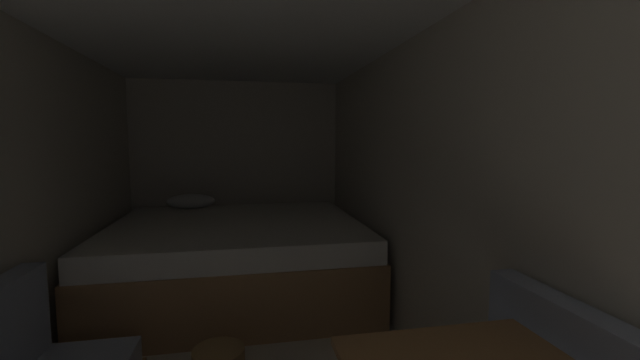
{
  "coord_description": "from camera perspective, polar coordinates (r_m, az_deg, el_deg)",
  "views": [
    {
      "loc": [
        0.05,
        -0.32,
        1.42
      ],
      "look_at": [
        0.64,
        2.62,
        1.12
      ],
      "focal_mm": 22.03,
      "sensor_mm": 36.0,
      "label": 1
    }
  ],
  "objects": [
    {
      "name": "bed",
      "position": [
        3.78,
        -11.87,
        -10.91
      ],
      "size": [
        2.22,
        1.96,
        0.84
      ],
      "color": "#9E7247",
      "rests_on": "ground"
    },
    {
      "name": "wall_right",
      "position": [
        2.47,
        16.42,
        -3.1
      ],
      "size": [
        0.05,
        4.98,
        2.1
      ],
      "primitive_type": "cube",
      "color": "beige",
      "rests_on": "ground"
    },
    {
      "name": "wall_back",
      "position": [
        4.69,
        -11.87,
        1.07
      ],
      "size": [
        2.44,
        0.05,
        2.1
      ],
      "primitive_type": "cube",
      "color": "beige",
      "rests_on": "ground"
    },
    {
      "name": "ceiling_slab",
      "position": [
        2.27,
        -13.17,
        23.65
      ],
      "size": [
        2.44,
        4.98,
        0.05
      ],
      "primitive_type": "cube",
      "color": "white",
      "rests_on": "wall_left"
    }
  ]
}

